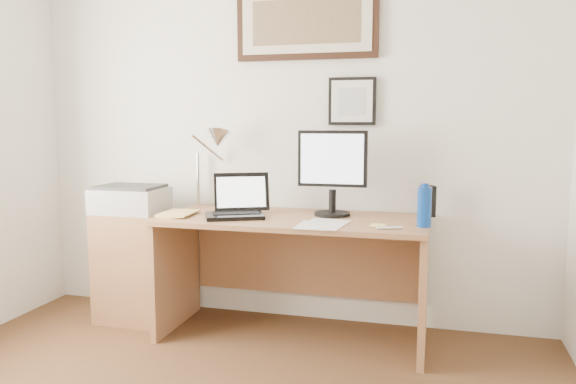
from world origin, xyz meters
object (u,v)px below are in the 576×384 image
(side_cabinet, at_px, (140,266))
(printer, at_px, (130,199))
(laptop, at_px, (237,207))
(lcd_monitor, at_px, (332,169))
(water_bottle, at_px, (424,207))
(book, at_px, (164,213))
(desk, at_px, (296,252))

(side_cabinet, bearing_deg, printer, -138.80)
(laptop, xyz_separation_m, lcd_monitor, (0.55, 0.17, 0.23))
(side_cabinet, height_order, water_bottle, water_bottle)
(side_cabinet, relative_size, printer, 1.66)
(side_cabinet, bearing_deg, water_bottle, -4.98)
(water_bottle, bearing_deg, lcd_monitor, 157.86)
(lcd_monitor, xyz_separation_m, printer, (-1.32, -0.09, -0.22))
(water_bottle, relative_size, book, 0.84)
(water_bottle, distance_m, lcd_monitor, 0.62)
(side_cabinet, xyz_separation_m, laptop, (0.74, -0.11, 0.44))
(side_cabinet, distance_m, desk, 1.08)
(book, xyz_separation_m, laptop, (0.46, 0.06, 0.05))
(book, height_order, laptop, laptop)
(desk, bearing_deg, printer, -176.65)
(desk, relative_size, lcd_monitor, 3.08)
(water_bottle, xyz_separation_m, book, (-1.57, -0.00, -0.10))
(desk, distance_m, laptop, 0.47)
(lcd_monitor, relative_size, printer, 1.18)
(desk, xyz_separation_m, laptop, (-0.33, -0.14, 0.29))
(laptop, height_order, printer, laptop)
(water_bottle, bearing_deg, desk, 165.77)
(side_cabinet, bearing_deg, book, -30.86)
(desk, distance_m, lcd_monitor, 0.57)
(laptop, relative_size, lcd_monitor, 0.81)
(book, bearing_deg, lcd_monitor, 12.69)
(book, relative_size, desk, 0.16)
(printer, bearing_deg, desk, 3.35)
(water_bottle, xyz_separation_m, laptop, (-1.11, 0.05, -0.05))
(laptop, bearing_deg, book, -172.90)
(laptop, height_order, lcd_monitor, lcd_monitor)
(desk, relative_size, laptop, 3.78)
(book, xyz_separation_m, desk, (0.80, 0.20, -0.25))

